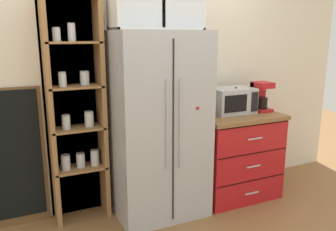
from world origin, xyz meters
name	(u,v)px	position (x,y,z in m)	size (l,w,h in m)	color
ground_plane	(160,211)	(0.00, 0.00, 0.00)	(10.67, 10.67, 0.00)	olive
wall_back_cream	(143,77)	(0.00, 0.40, 1.27)	(4.97, 0.10, 2.55)	silver
refrigerator	(158,126)	(0.00, 0.03, 0.86)	(0.84, 0.66, 1.72)	#B7BABF
pantry_shelf_column	(75,108)	(-0.70, 0.29, 1.04)	(0.53, 0.29, 2.04)	brown
counter_cabinet	(234,154)	(0.88, 0.04, 0.45)	(0.87, 0.66, 0.89)	red
microwave	(231,100)	(0.85, 0.08, 1.02)	(0.44, 0.33, 0.26)	#B7BABF
coffee_maker	(260,96)	(1.18, 0.04, 1.05)	(0.17, 0.20, 0.31)	red
mug_charcoal	(208,112)	(0.55, 0.06, 0.94)	(0.12, 0.08, 0.08)	#2D2D33
mug_navy	(234,108)	(0.88, 0.08, 0.94)	(0.11, 0.07, 0.09)	navy
bottle_clear	(232,101)	(0.88, 0.11, 1.01)	(0.06, 0.06, 0.26)	silver
bottle_cobalt	(235,102)	(0.88, 0.05, 1.01)	(0.06, 0.06, 0.27)	navy
chalkboard_menu	(9,159)	(-1.29, 0.33, 0.63)	(0.60, 0.04, 1.26)	brown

